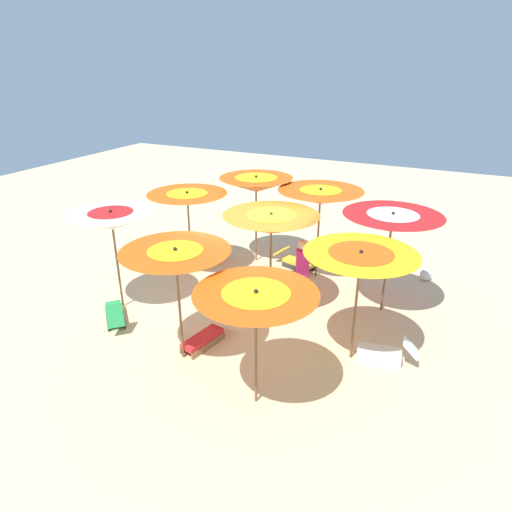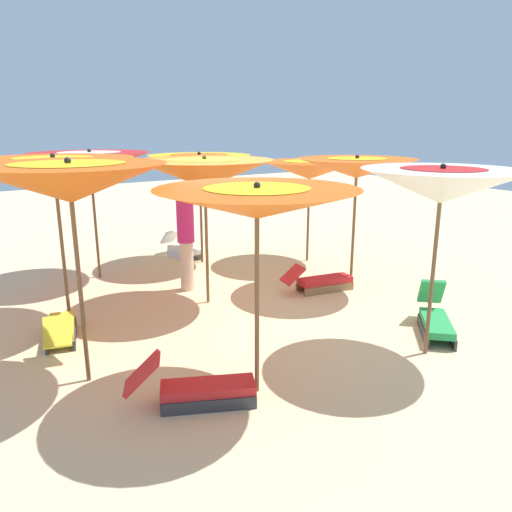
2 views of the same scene
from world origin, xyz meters
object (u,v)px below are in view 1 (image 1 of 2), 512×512
Objects in this scene: beach_umbrella_1 at (360,260)px; beach_umbrella_6 at (112,221)px; beach_umbrella_3 at (176,259)px; beach_umbrella_2 at (392,223)px; beach_umbrella_0 at (256,303)px; beach_umbrella_5 at (320,197)px; lounger_1 at (115,314)px; beach_umbrella_4 at (271,224)px; lounger_4 at (208,257)px; lounger_2 at (205,336)px; lounger_3 at (384,352)px; beachgoer_0 at (302,277)px; beach_umbrella_8 at (256,184)px; beach_umbrella_7 at (187,199)px; lounger_0 at (296,261)px; beach_ball at (426,275)px.

beach_umbrella_1 is 5.50m from beach_umbrella_6.
beach_umbrella_3 reaches higher than beach_umbrella_1.
beach_umbrella_3 is at bearing 138.43° from beach_umbrella_2.
beach_umbrella_0 is 4.61m from beach_umbrella_6.
beach_umbrella_5 is 5.75m from lounger_1.
beach_umbrella_4 reaches higher than lounger_4.
lounger_1 is at bearing -75.33° from lounger_2.
lounger_1 is at bearing 21.74° from lounger_4.
beach_umbrella_5 reaches higher than beach_umbrella_4.
beach_umbrella_3 is at bearing 74.64° from beach_umbrella_0.
beachgoer_0 is (0.89, 2.08, 0.81)m from lounger_3.
beach_umbrella_1 is at bearing -132.66° from beach_umbrella_8.
beach_umbrella_8 is (1.50, -1.28, 0.18)m from beach_umbrella_7.
lounger_4 is (4.60, 3.77, -1.75)m from beach_umbrella_0.
lounger_1 is (-4.48, 1.38, -2.08)m from beach_umbrella_8.
beach_umbrella_0 is 1.68× the size of lounger_0.
beach_umbrella_5 is at bearing 125.30° from lounger_4.
beach_umbrella_4 is 2.02× the size of lounger_3.
lounger_0 is at bearing 14.00° from beach_umbrella_0.
beach_umbrella_8 is at bearing -63.07° from lounger_1.
lounger_0 is at bearing -37.63° from beach_umbrella_6.
beach_umbrella_5 reaches higher than beach_umbrella_7.
lounger_0 is (1.33, 2.69, -1.99)m from beach_umbrella_2.
lounger_0 is 0.95× the size of lounger_4.
beach_umbrella_1 is 3.55m from lounger_2.
beach_umbrella_8 is at bearing 71.54° from beach_umbrella_2.
beach_umbrella_2 reaches higher than beach_umbrella_1.
beach_umbrella_8 is at bearing -164.09° from lounger_0.
beach_umbrella_5 is 3.61m from beach_ball.
beachgoer_0 is (1.44, -4.02, -1.17)m from beach_umbrella_6.
beach_umbrella_4 is at bearing -66.01° from beach_umbrella_6.
lounger_4 reaches higher than lounger_0.
lounger_1 reaches higher than beach_ball.
beach_umbrella_8 is (3.47, 3.76, 0.17)m from beach_umbrella_1.
beach_umbrella_6 reaches higher than lounger_3.
beachgoer_0 is (3.02, 0.31, -0.95)m from beach_umbrella_0.
beach_umbrella_7 is 1.69× the size of lounger_4.
beachgoer_0 is at bearing -106.38° from lounger_1.
beach_umbrella_0 is 1.84× the size of lounger_3.
lounger_1 is at bearing -156.10° from beachgoer_0.
beach_ball is (2.29, -5.97, -1.96)m from beach_umbrella_7.
lounger_1 is 3.66m from lounger_4.
lounger_3 is (-1.98, -0.44, -1.99)m from beach_umbrella_2.
beach_ball is (3.19, -2.39, -0.85)m from beachgoer_0.
beach_umbrella_4 is (3.02, 1.08, 0.18)m from beach_umbrella_0.
beachgoer_0 is at bearing -32.66° from lounger_3.
beach_umbrella_3 is 2.69m from beach_umbrella_6.
beach_umbrella_4 is 2.81m from lounger_2.
lounger_4 is at bearing -49.25° from lounger_1.
beach_umbrella_6 is 1.86× the size of lounger_0.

